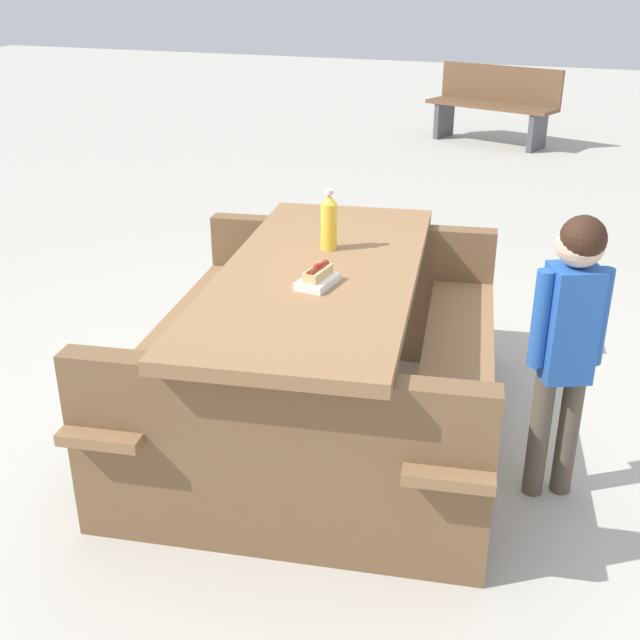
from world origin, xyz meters
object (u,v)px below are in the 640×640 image
at_px(picnic_table, 320,338).
at_px(hotdog_tray, 318,277).
at_px(park_bench_near, 494,103).
at_px(soda_bottle, 329,222).
at_px(child_in_coat, 569,325).

height_order(picnic_table, hotdog_tray, hotdog_tray).
distance_m(picnic_table, hotdog_tray, 0.39).
relative_size(picnic_table, park_bench_near, 1.31).
relative_size(picnic_table, soda_bottle, 8.00).
relative_size(soda_bottle, child_in_coat, 0.23).
distance_m(soda_bottle, park_bench_near, 6.33).
distance_m(picnic_table, park_bench_near, 6.55).
height_order(hotdog_tray, park_bench_near, park_bench_near).
distance_m(picnic_table, soda_bottle, 0.48).
bearing_deg(picnic_table, park_bench_near, -175.77).
height_order(soda_bottle, child_in_coat, child_in_coat).
xyz_separation_m(soda_bottle, child_in_coat, (0.30, 1.01, -0.17)).
bearing_deg(hotdog_tray, picnic_table, -160.79).
bearing_deg(picnic_table, child_in_coat, 85.57).
xyz_separation_m(picnic_table, park_bench_near, (-6.53, -0.48, 0.00)).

